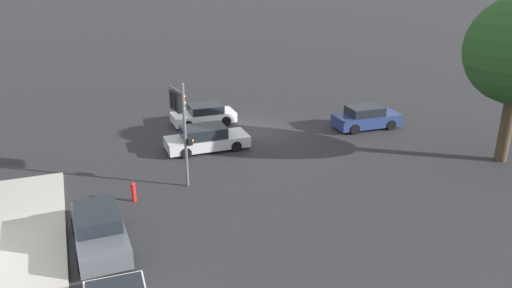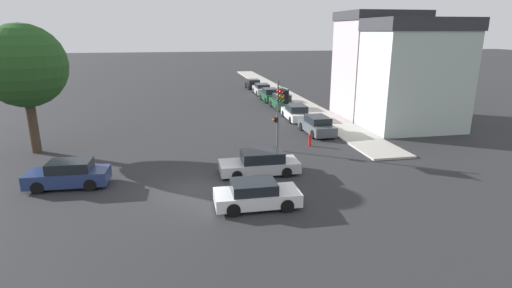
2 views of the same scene
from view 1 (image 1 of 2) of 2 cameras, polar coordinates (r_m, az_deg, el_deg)
name	(u,v)px [view 1 (image 1 of 2)]	position (r m, az deg, el deg)	size (l,w,h in m)	color
ground_plane	(256,130)	(31.85, 0.01, 1.55)	(300.00, 300.00, 0.00)	#28282B
traffic_signal	(180,111)	(23.73, -8.68, 3.74)	(0.77, 1.86, 5.09)	#515456
crossing_car_0	(204,115)	(33.10, -5.95, 3.32)	(4.10, 1.98, 1.31)	silver
crossing_car_1	(206,139)	(28.66, -5.72, 0.61)	(4.71, 2.04, 1.39)	#B7B7BC
crossing_car_2	(366,118)	(32.87, 12.47, 2.94)	(4.30, 2.01, 1.46)	navy
parked_car_0	(99,230)	(20.06, -17.48, -9.33)	(1.99, 4.52, 1.51)	#4C5156
fire_hydrant	(133,191)	(23.26, -13.83, -5.27)	(0.22, 0.22, 0.92)	red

